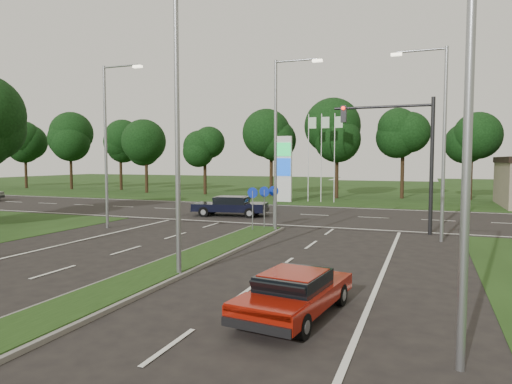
% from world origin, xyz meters
% --- Properties ---
extents(ground, '(160.00, 160.00, 0.00)m').
position_xyz_m(ground, '(0.00, 0.00, 0.00)').
color(ground, black).
rests_on(ground, ground).
extents(verge_far, '(160.00, 50.00, 0.02)m').
position_xyz_m(verge_far, '(0.00, 55.00, 0.00)').
color(verge_far, '#1C3411').
rests_on(verge_far, ground).
extents(cross_road, '(160.00, 12.00, 0.02)m').
position_xyz_m(cross_road, '(0.00, 24.00, 0.00)').
color(cross_road, black).
rests_on(cross_road, ground).
extents(median_kerb, '(2.00, 26.00, 0.12)m').
position_xyz_m(median_kerb, '(0.00, 4.00, 0.06)').
color(median_kerb, slate).
rests_on(median_kerb, ground).
extents(streetlight_median_near, '(2.53, 0.22, 9.00)m').
position_xyz_m(streetlight_median_near, '(1.00, 6.00, 5.08)').
color(streetlight_median_near, gray).
rests_on(streetlight_median_near, ground).
extents(streetlight_median_far, '(2.53, 0.22, 9.00)m').
position_xyz_m(streetlight_median_far, '(1.00, 16.00, 5.08)').
color(streetlight_median_far, gray).
rests_on(streetlight_median_far, ground).
extents(streetlight_left_far, '(2.53, 0.22, 9.00)m').
position_xyz_m(streetlight_left_far, '(-8.30, 14.00, 5.08)').
color(streetlight_left_far, gray).
rests_on(streetlight_left_far, ground).
extents(streetlight_right_far, '(2.53, 0.22, 9.00)m').
position_xyz_m(streetlight_right_far, '(8.80, 16.00, 5.08)').
color(streetlight_right_far, gray).
rests_on(streetlight_right_far, ground).
extents(streetlight_right_near, '(2.53, 0.22, 9.00)m').
position_xyz_m(streetlight_right_near, '(8.80, 2.00, 5.08)').
color(streetlight_right_near, gray).
rests_on(streetlight_right_near, ground).
extents(traffic_signal, '(5.10, 0.42, 7.00)m').
position_xyz_m(traffic_signal, '(7.19, 18.00, 4.65)').
color(traffic_signal, black).
rests_on(traffic_signal, ground).
extents(median_signs, '(1.16, 1.76, 2.38)m').
position_xyz_m(median_signs, '(0.00, 16.40, 1.71)').
color(median_signs, gray).
rests_on(median_signs, ground).
extents(gas_pylon, '(5.80, 1.26, 8.00)m').
position_xyz_m(gas_pylon, '(-3.79, 33.05, 3.20)').
color(gas_pylon, silver).
rests_on(gas_pylon, ground).
extents(treeline_far, '(6.00, 6.00, 9.90)m').
position_xyz_m(treeline_far, '(0.10, 39.93, 6.83)').
color(treeline_far, black).
rests_on(treeline_far, ground).
extents(red_sedan, '(2.17, 4.22, 1.11)m').
position_xyz_m(red_sedan, '(5.38, 3.72, 0.60)').
color(red_sedan, maroon).
rests_on(red_sedan, ground).
extents(navy_sedan, '(5.18, 2.73, 1.36)m').
position_xyz_m(navy_sedan, '(-4.22, 21.42, 0.73)').
color(navy_sedan, black).
rests_on(navy_sedan, ground).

